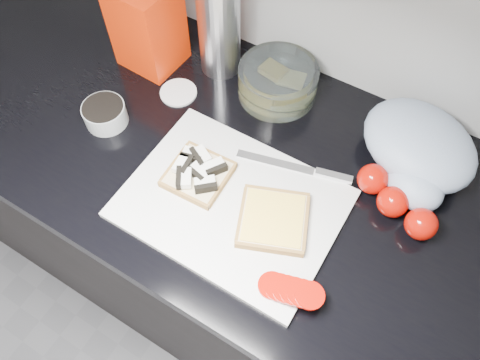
% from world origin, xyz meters
% --- Properties ---
extents(base_cabinet, '(3.50, 0.60, 0.86)m').
position_xyz_m(base_cabinet, '(0.00, 1.20, 0.43)').
color(base_cabinet, black).
rests_on(base_cabinet, ground).
extents(countertop, '(3.50, 0.64, 0.04)m').
position_xyz_m(countertop, '(0.00, 1.20, 0.88)').
color(countertop, black).
rests_on(countertop, base_cabinet).
extents(cutting_board, '(0.40, 0.30, 0.01)m').
position_xyz_m(cutting_board, '(0.03, 1.10, 0.91)').
color(cutting_board, silver).
rests_on(cutting_board, countertop).
extents(bread_left, '(0.12, 0.12, 0.04)m').
position_xyz_m(bread_left, '(-0.06, 1.11, 0.92)').
color(bread_left, beige).
rests_on(bread_left, cutting_board).
extents(bread_right, '(0.17, 0.17, 0.02)m').
position_xyz_m(bread_right, '(0.12, 1.10, 0.92)').
color(bread_right, beige).
rests_on(bread_right, cutting_board).
extents(tomato_slices, '(0.13, 0.07, 0.02)m').
position_xyz_m(tomato_slices, '(0.21, 1.00, 0.92)').
color(tomato_slices, '#AC0D03').
rests_on(tomato_slices, cutting_board).
extents(knife, '(0.23, 0.07, 0.01)m').
position_xyz_m(knife, '(0.12, 1.23, 0.92)').
color(knife, silver).
rests_on(knife, cutting_board).
extents(seed_tub, '(0.09, 0.09, 0.05)m').
position_xyz_m(seed_tub, '(-0.31, 1.13, 0.93)').
color(seed_tub, '#9FA4A4').
rests_on(seed_tub, countertop).
extents(tub_lid, '(0.11, 0.11, 0.01)m').
position_xyz_m(tub_lid, '(-0.22, 1.28, 0.90)').
color(tub_lid, silver).
rests_on(tub_lid, countertop).
extents(glass_bowl, '(0.17, 0.17, 0.07)m').
position_xyz_m(glass_bowl, '(-0.04, 1.39, 0.94)').
color(glass_bowl, silver).
rests_on(glass_bowl, countertop).
extents(bread_bag, '(0.13, 0.13, 0.20)m').
position_xyz_m(bread_bag, '(-0.33, 1.33, 1.00)').
color(bread_bag, red).
rests_on(bread_bag, countertop).
extents(steel_canister, '(0.09, 0.09, 0.22)m').
position_xyz_m(steel_canister, '(-0.19, 1.40, 1.01)').
color(steel_canister, '#B7B8BD').
rests_on(steel_canister, countertop).
extents(grocery_bag, '(0.29, 0.28, 0.10)m').
position_xyz_m(grocery_bag, '(0.29, 1.36, 0.95)').
color(grocery_bag, '#A3B2C9').
rests_on(grocery_bag, countertop).
extents(whole_tomatoes, '(0.17, 0.10, 0.06)m').
position_xyz_m(whole_tomatoes, '(0.29, 1.25, 0.93)').
color(whole_tomatoes, '#AC0D03').
rests_on(whole_tomatoes, countertop).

